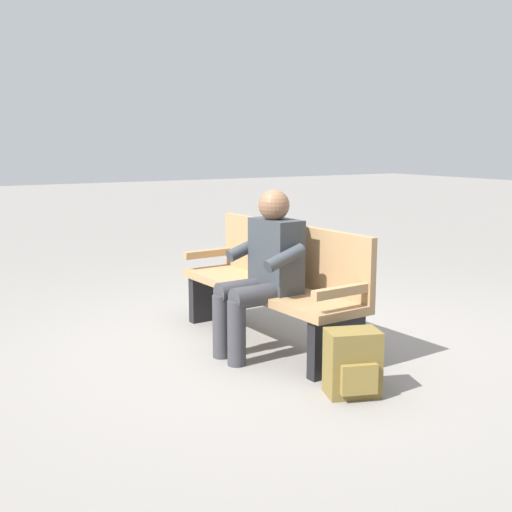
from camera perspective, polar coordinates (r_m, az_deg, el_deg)
The scene contains 4 objects.
ground_plane at distance 4.89m, azimuth 0.94°, elevation -7.77°, with size 40.00×40.00×0.00m, color gray.
bench_near at distance 4.81m, azimuth 1.65°, elevation -2.41°, with size 1.82×0.57×0.90m.
person_seated at distance 4.49m, azimuth 0.65°, elevation -1.10°, with size 0.59×0.59×1.18m.
backpack at distance 3.91m, azimuth 8.66°, elevation -9.50°, with size 0.32×0.37×0.40m.
Camera 1 is at (-3.95, 2.47, 1.50)m, focal length 44.67 mm.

